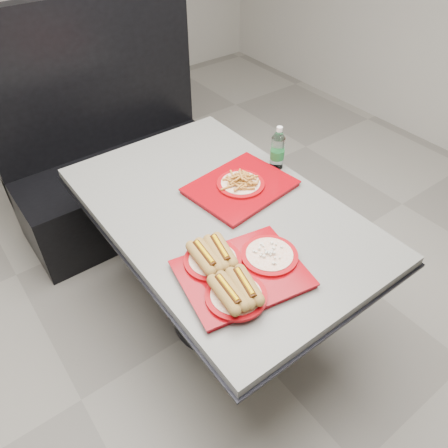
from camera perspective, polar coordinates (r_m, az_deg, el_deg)
ground at (r=2.42m, az=-0.44°, el=-11.78°), size 6.00×6.00×0.00m
diner_table at (r=1.98m, az=-0.53°, el=-1.63°), size 0.92×1.42×0.75m
booth_bench at (r=2.87m, az=-13.72°, el=7.77°), size 1.30×0.57×1.35m
tray_near at (r=1.56m, az=1.71°, el=-6.17°), size 0.49×0.42×0.10m
tray_far at (r=1.97m, az=2.18°, el=5.12°), size 0.48×0.40×0.09m
water_bottle at (r=2.09m, az=7.01°, el=9.57°), size 0.07×0.07×0.21m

